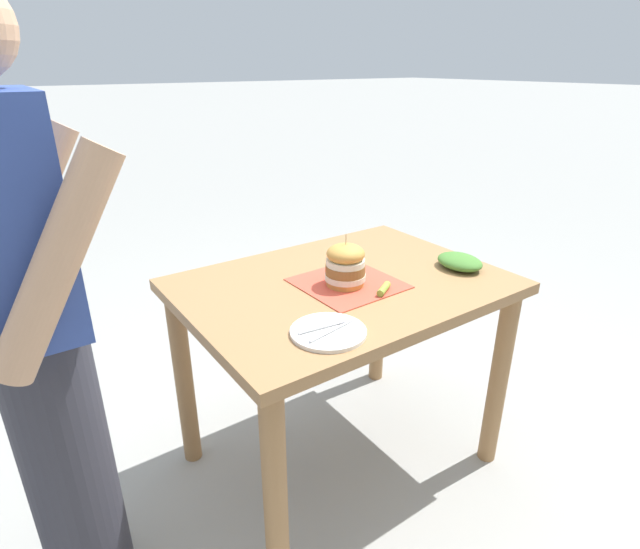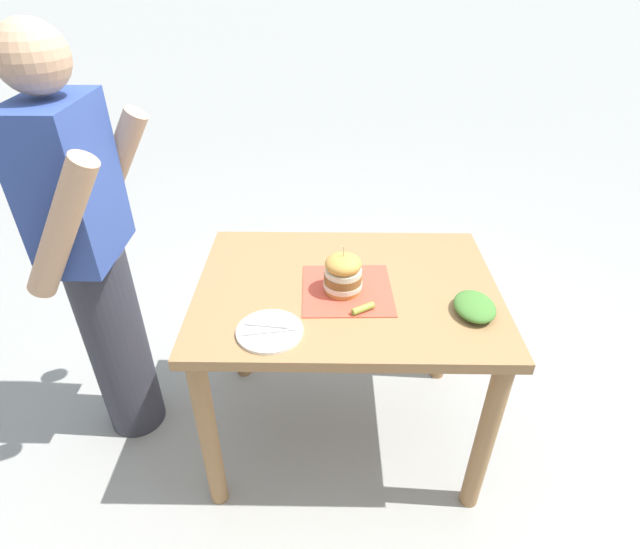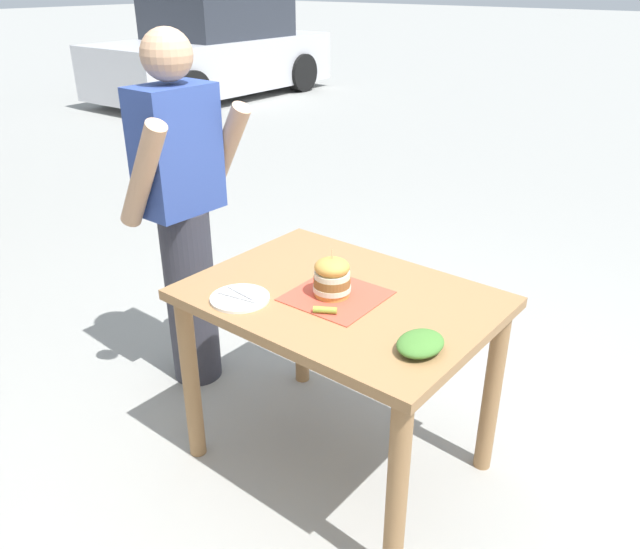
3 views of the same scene
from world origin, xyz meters
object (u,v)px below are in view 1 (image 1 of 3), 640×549
sandwich (345,265)px  diner_across_table (37,330)px  pickle_spear (384,289)px  patio_table (342,315)px  side_salad (460,262)px  side_plate_with_forks (328,332)px

sandwich → diner_across_table: bearing=85.1°
pickle_spear → diner_across_table: bearing=78.4°
patio_table → sandwich: 0.22m
side_salad → diner_across_table: bearing=81.7°
sandwich → patio_table: bearing=-27.3°
sandwich → side_salad: bearing=-105.0°
pickle_spear → side_plate_with_forks: (-0.11, 0.31, -0.01)m
pickle_spear → side_plate_with_forks: 0.33m
side_plate_with_forks → side_salad: bearing=-80.4°
pickle_spear → side_salad: (0.00, -0.38, 0.01)m
pickle_spear → diner_across_table: (0.20, 1.00, 0.07)m
sandwich → side_salad: size_ratio=1.02×
patio_table → side_salad: size_ratio=6.21×
pickle_spear → patio_table: bearing=17.6°
patio_table → side_plate_with_forks: bearing=136.1°
side_plate_with_forks → diner_across_table: 0.76m
side_salad → diner_across_table: size_ratio=0.11×
pickle_spear → side_salad: bearing=-89.3°
pickle_spear → diner_across_table: diner_across_table is taller
pickle_spear → side_salad: side_salad is taller
pickle_spear → side_salad: size_ratio=0.46×
sandwich → pickle_spear: sandwich is taller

